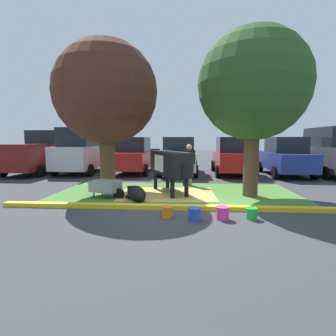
% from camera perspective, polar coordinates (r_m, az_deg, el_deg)
% --- Properties ---
extents(ground_plane, '(80.00, 80.00, 0.00)m').
position_cam_1_polar(ground_plane, '(7.44, 1.32, -8.65)').
color(ground_plane, '#38383D').
extents(grass_island, '(8.37, 4.05, 0.02)m').
position_cam_1_polar(grass_island, '(9.47, 1.68, -5.37)').
color(grass_island, '#477A33').
rests_on(grass_island, ground).
extents(curb_yellow, '(9.57, 0.24, 0.12)m').
position_cam_1_polar(curb_yellow, '(7.34, 0.93, -8.38)').
color(curb_yellow, yellow).
rests_on(curb_yellow, ground).
extents(hay_bedding, '(3.28, 2.50, 0.04)m').
position_cam_1_polar(hay_bedding, '(9.18, -0.14, -5.64)').
color(hay_bedding, tan).
rests_on(hay_bedding, ground).
extents(shade_tree_left, '(3.68, 3.68, 5.41)m').
position_cam_1_polar(shade_tree_left, '(10.05, -13.18, 15.37)').
color(shade_tree_left, '#4C3823').
rests_on(shade_tree_left, ground).
extents(shade_tree_right, '(3.58, 3.58, 5.45)m').
position_cam_1_polar(shade_tree_right, '(9.35, 17.88, 16.51)').
color(shade_tree_right, '#4C3823').
rests_on(shade_tree_right, ground).
extents(cow_holstein, '(1.71, 2.96, 1.52)m').
position_cam_1_polar(cow_holstein, '(9.32, 0.14, 1.04)').
color(cow_holstein, black).
rests_on(cow_holstein, ground).
extents(calf_lying, '(0.93, 1.30, 0.48)m').
position_cam_1_polar(calf_lying, '(8.28, -6.84, -5.47)').
color(calf_lying, black).
rests_on(calf_lying, ground).
extents(person_handler, '(0.50, 0.34, 1.70)m').
position_cam_1_polar(person_handler, '(10.88, 4.52, 0.96)').
color(person_handler, '#9E7F5B').
rests_on(person_handler, ground).
extents(wheelbarrow, '(1.60, 0.95, 0.63)m').
position_cam_1_polar(wheelbarrow, '(8.86, -13.14, -3.86)').
color(wheelbarrow, gray).
rests_on(wheelbarrow, ground).
extents(bucket_orange, '(0.28, 0.28, 0.28)m').
position_cam_1_polar(bucket_orange, '(6.57, -0.14, -9.34)').
color(bucket_orange, orange).
rests_on(bucket_orange, ground).
extents(bucket_blue, '(0.32, 0.32, 0.30)m').
position_cam_1_polar(bucket_blue, '(6.39, 5.70, -9.74)').
color(bucket_blue, blue).
rests_on(bucket_blue, ground).
extents(bucket_pink, '(0.32, 0.32, 0.31)m').
position_cam_1_polar(bucket_pink, '(6.54, 11.67, -9.40)').
color(bucket_pink, '#EA3893').
rests_on(bucket_pink, ground).
extents(bucket_green, '(0.28, 0.28, 0.27)m').
position_cam_1_polar(bucket_green, '(6.75, 17.50, -9.24)').
color(bucket_green, green).
rests_on(bucket_green, ground).
extents(pickup_truck_maroon, '(2.28, 5.43, 2.42)m').
position_cam_1_polar(pickup_truck_maroon, '(16.86, -25.60, 2.89)').
color(pickup_truck_maroon, maroon).
rests_on(pickup_truck_maroon, ground).
extents(suv_black, '(2.17, 4.63, 2.52)m').
position_cam_1_polar(suv_black, '(15.90, -17.72, 3.60)').
color(suv_black, silver).
rests_on(suv_black, ground).
extents(sedan_red, '(2.07, 4.43, 2.02)m').
position_cam_1_polar(sedan_red, '(15.27, -7.33, 2.67)').
color(sedan_red, red).
rests_on(sedan_red, ground).
extents(sedan_silver, '(2.07, 4.43, 2.02)m').
position_cam_1_polar(sedan_silver, '(14.65, 2.43, 2.57)').
color(sedan_silver, silver).
rests_on(sedan_silver, ground).
extents(hatchback_white, '(2.07, 4.43, 2.02)m').
position_cam_1_polar(hatchback_white, '(14.92, 13.63, 2.47)').
color(hatchback_white, red).
rests_on(hatchback_white, ground).
extents(sedan_blue, '(2.07, 4.43, 2.02)m').
position_cam_1_polar(sedan_blue, '(15.31, 23.80, 2.21)').
color(sedan_blue, navy).
rests_on(sedan_blue, ground).
extents(suv_dark_grey, '(2.17, 4.63, 2.52)m').
position_cam_1_polar(suv_dark_grey, '(16.30, 31.71, 3.02)').
color(suv_dark_grey, '#3D3D42').
rests_on(suv_dark_grey, ground).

